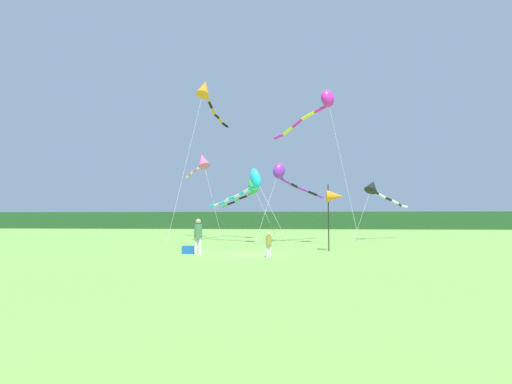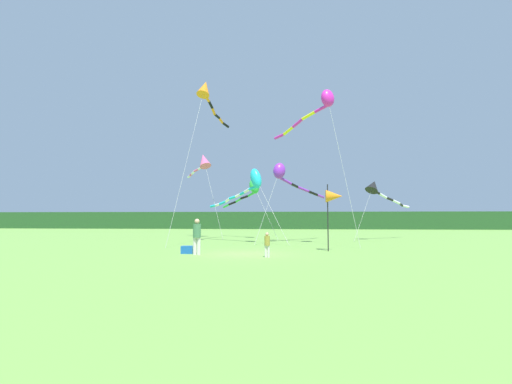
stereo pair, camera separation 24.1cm
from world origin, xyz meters
The scene contains 13 objects.
ground_plane centered at (0.00, 0.00, 0.00)m, with size 120.00×120.00×0.00m, color #6B9E42.
distant_treeline centered at (0.00, 45.00, 1.42)m, with size 108.00×2.63×2.84m, color #234C23.
person_adult centered at (-2.24, -0.72, 0.98)m, with size 0.38×0.38×1.75m.
person_child centered at (1.25, -1.62, 0.63)m, with size 0.25×0.25×1.13m.
cooler_box centered at (-2.87, -0.13, 0.19)m, with size 0.59×0.43×0.39m, color #1959B2.
banner_flag_pole centered at (4.66, 2.01, 2.94)m, with size 0.90×0.70×3.63m.
kite_black centered at (9.32, 13.30, 4.24)m, with size 5.94×6.15×5.12m.
kite_purple centered at (1.85, 9.38, 4.99)m, with size 5.29×7.95×5.96m.
kite_rainbow centered at (-5.83, 15.44, 7.03)m, with size 4.74×5.84×7.93m.
kite_cyan centered at (-0.65, 8.67, 4.37)m, with size 6.62×6.14×5.52m.
kite_magenta centered at (4.39, 6.61, 9.50)m, with size 5.42×5.97×10.41m.
kite_orange centered at (-3.92, 8.20, 11.08)m, with size 2.31×9.31×12.03m.
kite_green centered at (-1.31, 14.95, 4.40)m, with size 5.79×6.54×5.42m.
Camera 2 is at (2.46, -19.19, 1.78)m, focal length 26.99 mm.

